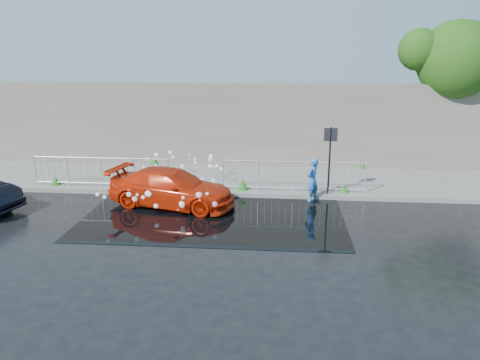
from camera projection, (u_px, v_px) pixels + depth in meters
The scene contains 13 objects.
ground at pixel (193, 227), 13.72m from camera, with size 90.00×90.00×0.00m, color black.
pavement at pixel (216, 179), 18.50m from camera, with size 30.00×4.00×0.15m, color #5E5D59.
curb at pixel (208, 194), 16.58m from camera, with size 30.00×0.25×0.16m, color #5E5D59.
retaining_wall at pixel (222, 124), 20.11m from camera, with size 30.00×0.60×3.50m, color #59574B.
puddle at pixel (214, 215), 14.64m from camera, with size 8.00×5.00×0.01m, color black.
sign_post at pixel (330, 150), 15.88m from camera, with size 0.45×0.06×2.50m.
tree at pixel (465, 55), 18.71m from camera, with size 5.08×3.17×6.43m.
railing_left at pixel (101, 171), 17.07m from camera, with size 5.05×0.05×1.10m.
railing_right at pixel (293, 175), 16.49m from camera, with size 5.05×0.05×1.10m.
weeds at pixel (206, 176), 17.97m from camera, with size 12.17×3.93×0.38m.
water_spray at pixel (174, 179), 16.07m from camera, with size 3.47×5.59×1.04m.
red_car at pixel (172, 188), 15.41m from camera, with size 1.72×4.22×1.22m, color red.
person at pixel (312, 180), 15.88m from camera, with size 0.55×0.36×1.50m, color blue.
Camera 1 is at (2.50, -12.67, 5.05)m, focal length 35.00 mm.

